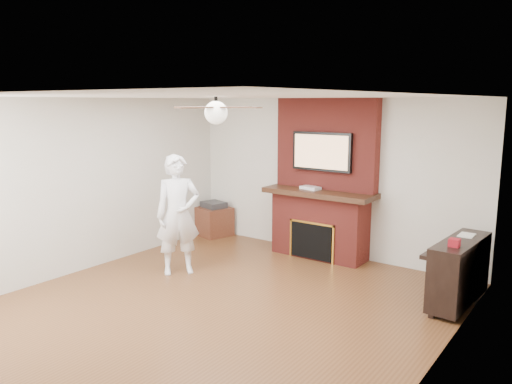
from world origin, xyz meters
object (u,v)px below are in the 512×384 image
Objects in this scene: person at (178,215)px; piano at (459,270)px; side_table at (214,220)px; fireplace at (322,195)px.

person is 3.77m from piano.
person is 2.16m from side_table.
piano is at bearing -18.67° from fireplace.
side_table is at bearing -178.25° from fireplace.
person is at bearing -48.44° from side_table.
side_table is 0.53× the size of piano.
person reaches higher than side_table.
piano is at bearing 5.87° from side_table.
fireplace is 2.31m from side_table.
piano is (3.56, 1.15, -0.42)m from person.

